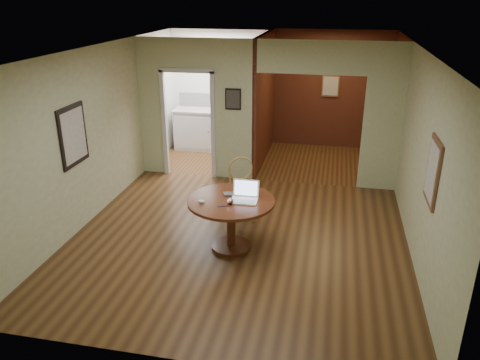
% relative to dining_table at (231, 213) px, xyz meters
% --- Properties ---
extents(floor, '(5.00, 5.00, 0.00)m').
position_rel_dining_table_xyz_m(floor, '(0.04, 0.20, -0.57)').
color(floor, '#422712').
rests_on(floor, ground).
extents(room_shell, '(5.20, 7.50, 5.00)m').
position_rel_dining_table_xyz_m(room_shell, '(-0.42, 3.30, 0.72)').
color(room_shell, silver).
rests_on(room_shell, ground).
extents(dining_table, '(1.23, 1.23, 0.77)m').
position_rel_dining_table_xyz_m(dining_table, '(0.00, 0.00, 0.00)').
color(dining_table, '#592516').
rests_on(dining_table, ground).
extents(chair, '(0.57, 0.57, 1.04)m').
position_rel_dining_table_xyz_m(chair, '(-0.05, 0.99, 0.01)').
color(chair, '#B0843E').
rests_on(chair, ground).
extents(open_laptop, '(0.37, 0.32, 0.26)m').
position_rel_dining_table_xyz_m(open_laptop, '(0.19, 0.05, 0.27)').
color(open_laptop, white).
rests_on(open_laptop, dining_table).
extents(closed_laptop, '(0.37, 0.30, 0.03)m').
position_rel_dining_table_xyz_m(closed_laptop, '(0.03, 0.15, 0.21)').
color(closed_laptop, '#ADAEB2').
rests_on(closed_laptop, dining_table).
extents(mouse, '(0.11, 0.06, 0.04)m').
position_rel_dining_table_xyz_m(mouse, '(-0.38, -0.18, 0.22)').
color(mouse, white).
rests_on(mouse, dining_table).
extents(wine_glass, '(0.09, 0.09, 0.10)m').
position_rel_dining_table_xyz_m(wine_glass, '(0.02, -0.15, 0.25)').
color(wine_glass, white).
rests_on(wine_glass, dining_table).
extents(pen, '(0.14, 0.06, 0.01)m').
position_rel_dining_table_xyz_m(pen, '(-0.06, -0.24, 0.20)').
color(pen, '#0B1651').
rests_on(pen, dining_table).
extents(kitchen_cabinet, '(2.06, 0.60, 0.94)m').
position_rel_dining_table_xyz_m(kitchen_cabinet, '(-1.31, 4.40, -0.10)').
color(kitchen_cabinet, silver).
rests_on(kitchen_cabinet, ground).
extents(grocery_bag, '(0.34, 0.32, 0.28)m').
position_rel_dining_table_xyz_m(grocery_bag, '(-0.59, 4.40, 0.51)').
color(grocery_bag, '#C2AE8E').
rests_on(grocery_bag, kitchen_cabinet).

